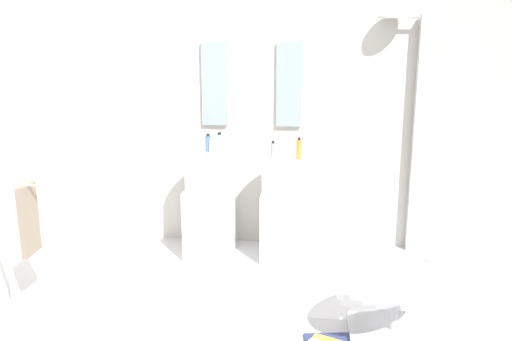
{
  "coord_description": "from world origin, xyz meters",
  "views": [
    {
      "loc": [
        0.56,
        -3.37,
        1.95
      ],
      "look_at": [
        0.15,
        0.55,
        0.95
      ],
      "focal_mm": 39.7,
      "sensor_mm": 36.0,
      "label": 1
    }
  ],
  "objects_px": {
    "soap_bottle_blue": "(208,143)",
    "soap_bottle_white": "(220,143)",
    "soap_bottle_amber": "(299,149)",
    "soap_bottle_grey": "(273,151)",
    "magazine_navy": "(328,341)",
    "towel_rack": "(25,222)",
    "pedestal_sink_right": "(285,208)",
    "pedestal_sink_left": "(209,205)",
    "lounge_chair": "(395,288)",
    "shower_column": "(420,132)"
  },
  "relations": [
    {
      "from": "towel_rack",
      "to": "soap_bottle_blue",
      "type": "bearing_deg",
      "value": 48.09
    },
    {
      "from": "shower_column",
      "to": "towel_rack",
      "type": "xyz_separation_m",
      "value": [
        -2.89,
        -1.35,
        -0.45
      ]
    },
    {
      "from": "soap_bottle_blue",
      "to": "soap_bottle_grey",
      "type": "distance_m",
      "value": 0.63
    },
    {
      "from": "soap_bottle_white",
      "to": "soap_bottle_grey",
      "type": "xyz_separation_m",
      "value": [
        0.48,
        -0.21,
        -0.01
      ]
    },
    {
      "from": "lounge_chair",
      "to": "soap_bottle_blue",
      "type": "xyz_separation_m",
      "value": [
        -1.45,
        1.38,
        0.62
      ]
    },
    {
      "from": "soap_bottle_blue",
      "to": "soap_bottle_white",
      "type": "xyz_separation_m",
      "value": [
        0.11,
        -0.03,
        0.01
      ]
    },
    {
      "from": "magazine_navy",
      "to": "soap_bottle_blue",
      "type": "xyz_separation_m",
      "value": [
        -1.04,
        1.51,
        0.95
      ]
    },
    {
      "from": "soap_bottle_amber",
      "to": "towel_rack",
      "type": "bearing_deg",
      "value": -152.22
    },
    {
      "from": "soap_bottle_amber",
      "to": "soap_bottle_grey",
      "type": "bearing_deg",
      "value": -172.39
    },
    {
      "from": "soap_bottle_blue",
      "to": "soap_bottle_grey",
      "type": "xyz_separation_m",
      "value": [
        0.58,
        -0.24,
        -0.0
      ]
    },
    {
      "from": "soap_bottle_white",
      "to": "soap_bottle_grey",
      "type": "height_order",
      "value": "soap_bottle_white"
    },
    {
      "from": "towel_rack",
      "to": "soap_bottle_blue",
      "type": "xyz_separation_m",
      "value": [
        1.08,
        1.2,
        0.34
      ]
    },
    {
      "from": "soap_bottle_amber",
      "to": "shower_column",
      "type": "bearing_deg",
      "value": 19.87
    },
    {
      "from": "lounge_chair",
      "to": "magazine_navy",
      "type": "bearing_deg",
      "value": -162.96
    },
    {
      "from": "magazine_navy",
      "to": "soap_bottle_grey",
      "type": "bearing_deg",
      "value": 101.35
    },
    {
      "from": "pedestal_sink_left",
      "to": "lounge_chair",
      "type": "xyz_separation_m",
      "value": [
        1.43,
        -1.24,
        -0.1
      ]
    },
    {
      "from": "pedestal_sink_left",
      "to": "soap_bottle_blue",
      "type": "distance_m",
      "value": 0.54
    },
    {
      "from": "shower_column",
      "to": "soap_bottle_amber",
      "type": "height_order",
      "value": "shower_column"
    },
    {
      "from": "pedestal_sink_left",
      "to": "towel_rack",
      "type": "height_order",
      "value": "pedestal_sink_left"
    },
    {
      "from": "soap_bottle_blue",
      "to": "lounge_chair",
      "type": "bearing_deg",
      "value": -43.54
    },
    {
      "from": "lounge_chair",
      "to": "soap_bottle_blue",
      "type": "relative_size",
      "value": 7.02
    },
    {
      "from": "shower_column",
      "to": "soap_bottle_amber",
      "type": "bearing_deg",
      "value": -160.13
    },
    {
      "from": "pedestal_sink_right",
      "to": "soap_bottle_grey",
      "type": "relative_size",
      "value": 6.48
    },
    {
      "from": "pedestal_sink_left",
      "to": "shower_column",
      "type": "bearing_deg",
      "value": 9.35
    },
    {
      "from": "pedestal_sink_left",
      "to": "soap_bottle_white",
      "type": "relative_size",
      "value": 5.66
    },
    {
      "from": "towel_rack",
      "to": "soap_bottle_white",
      "type": "bearing_deg",
      "value": 44.57
    },
    {
      "from": "pedestal_sink_left",
      "to": "soap_bottle_amber",
      "type": "height_order",
      "value": "soap_bottle_amber"
    },
    {
      "from": "pedestal_sink_left",
      "to": "shower_column",
      "type": "distance_m",
      "value": 1.92
    },
    {
      "from": "soap_bottle_blue",
      "to": "soap_bottle_white",
      "type": "height_order",
      "value": "soap_bottle_white"
    },
    {
      "from": "soap_bottle_white",
      "to": "soap_bottle_blue",
      "type": "bearing_deg",
      "value": 162.21
    },
    {
      "from": "pedestal_sink_right",
      "to": "towel_rack",
      "type": "relative_size",
      "value": 1.05
    },
    {
      "from": "soap_bottle_blue",
      "to": "soap_bottle_grey",
      "type": "relative_size",
      "value": 1.01
    },
    {
      "from": "shower_column",
      "to": "lounge_chair",
      "type": "distance_m",
      "value": 1.74
    },
    {
      "from": "magazine_navy",
      "to": "shower_column",
      "type": "bearing_deg",
      "value": 56.55
    },
    {
      "from": "magazine_navy",
      "to": "soap_bottle_blue",
      "type": "bearing_deg",
      "value": 116.13
    },
    {
      "from": "soap_bottle_amber",
      "to": "magazine_navy",
      "type": "bearing_deg",
      "value": -79.28
    },
    {
      "from": "lounge_chair",
      "to": "soap_bottle_amber",
      "type": "xyz_separation_m",
      "value": [
        -0.66,
        1.16,
        0.63
      ]
    },
    {
      "from": "towel_rack",
      "to": "lounge_chair",
      "type": "bearing_deg",
      "value": -4.08
    },
    {
      "from": "magazine_navy",
      "to": "soap_bottle_amber",
      "type": "bearing_deg",
      "value": 92.28
    },
    {
      "from": "magazine_navy",
      "to": "soap_bottle_white",
      "type": "distance_m",
      "value": 1.99
    },
    {
      "from": "pedestal_sink_right",
      "to": "magazine_navy",
      "type": "height_order",
      "value": "pedestal_sink_right"
    },
    {
      "from": "magazine_navy",
      "to": "towel_rack",
      "type": "bearing_deg",
      "value": 163.3
    },
    {
      "from": "shower_column",
      "to": "magazine_navy",
      "type": "distance_m",
      "value": 2.12
    },
    {
      "from": "shower_column",
      "to": "magazine_navy",
      "type": "relative_size",
      "value": 6.9
    },
    {
      "from": "pedestal_sink_left",
      "to": "soap_bottle_blue",
      "type": "height_order",
      "value": "soap_bottle_blue"
    },
    {
      "from": "soap_bottle_amber",
      "to": "pedestal_sink_right",
      "type": "bearing_deg",
      "value": 146.05
    },
    {
      "from": "soap_bottle_white",
      "to": "shower_column",
      "type": "bearing_deg",
      "value": 6.3
    },
    {
      "from": "magazine_navy",
      "to": "soap_bottle_white",
      "type": "bearing_deg",
      "value": 113.89
    },
    {
      "from": "soap_bottle_blue",
      "to": "shower_column",
      "type": "bearing_deg",
      "value": 4.87
    },
    {
      "from": "soap_bottle_grey",
      "to": "pedestal_sink_left",
      "type": "bearing_deg",
      "value": 169.66
    }
  ]
}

